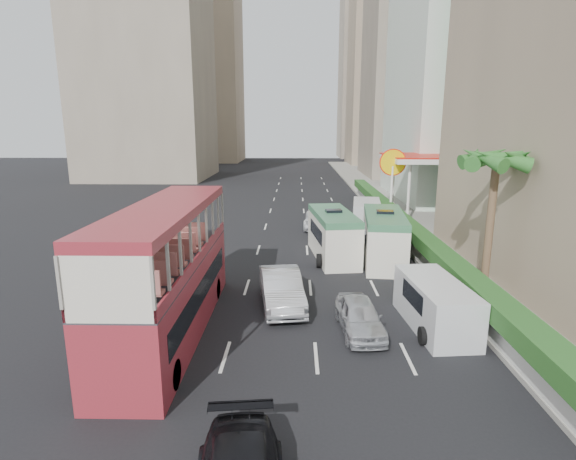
{
  "coord_description": "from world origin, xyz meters",
  "views": [
    {
      "loc": [
        -1.12,
        -16.32,
        7.9
      ],
      "look_at": [
        -1.5,
        4.0,
        3.2
      ],
      "focal_mm": 28.0,
      "sensor_mm": 36.0,
      "label": 1
    }
  ],
  "objects_px": {
    "car_silver_lane_a": "(281,305)",
    "shell_station": "(423,187)",
    "double_decker_bus": "(169,270)",
    "palm_tree": "(490,227)",
    "minibus_far": "(384,238)",
    "minibus_near": "(333,235)",
    "panel_van_near": "(435,305)",
    "car_silver_lane_b": "(359,332)",
    "panel_van_far": "(366,214)",
    "van_asset": "(319,228)"
  },
  "relations": [
    {
      "from": "palm_tree",
      "to": "shell_station",
      "type": "xyz_separation_m",
      "value": [
        2.2,
        19.0,
        -0.63
      ]
    },
    {
      "from": "panel_van_near",
      "to": "double_decker_bus",
      "type": "bearing_deg",
      "value": 178.07
    },
    {
      "from": "double_decker_bus",
      "to": "van_asset",
      "type": "xyz_separation_m",
      "value": [
        6.71,
        18.61,
        -2.53
      ]
    },
    {
      "from": "car_silver_lane_a",
      "to": "panel_van_far",
      "type": "height_order",
      "value": "panel_van_far"
    },
    {
      "from": "car_silver_lane_a",
      "to": "minibus_near",
      "type": "distance_m",
      "value": 8.42
    },
    {
      "from": "minibus_near",
      "to": "panel_van_near",
      "type": "xyz_separation_m",
      "value": [
        3.3,
        -9.86,
        -0.46
      ]
    },
    {
      "from": "minibus_far",
      "to": "shell_station",
      "type": "height_order",
      "value": "shell_station"
    },
    {
      "from": "car_silver_lane_b",
      "to": "car_silver_lane_a",
      "type": "bearing_deg",
      "value": 136.06
    },
    {
      "from": "panel_van_near",
      "to": "car_silver_lane_b",
      "type": "bearing_deg",
      "value": -175.54
    },
    {
      "from": "minibus_near",
      "to": "minibus_far",
      "type": "xyz_separation_m",
      "value": [
        2.95,
        -0.81,
        0.05
      ]
    },
    {
      "from": "car_silver_lane_b",
      "to": "minibus_near",
      "type": "distance_m",
      "value": 10.48
    },
    {
      "from": "car_silver_lane_a",
      "to": "panel_van_far",
      "type": "distance_m",
      "value": 17.48
    },
    {
      "from": "van_asset",
      "to": "minibus_far",
      "type": "xyz_separation_m",
      "value": [
        3.38,
        -8.99,
        1.46
      ]
    },
    {
      "from": "panel_van_near",
      "to": "shell_station",
      "type": "distance_m",
      "value": 23.17
    },
    {
      "from": "car_silver_lane_a",
      "to": "palm_tree",
      "type": "relative_size",
      "value": 0.77
    },
    {
      "from": "panel_van_near",
      "to": "palm_tree",
      "type": "distance_m",
      "value": 5.37
    },
    {
      "from": "minibus_near",
      "to": "panel_van_far",
      "type": "distance_m",
      "value": 9.16
    },
    {
      "from": "minibus_far",
      "to": "panel_van_far",
      "type": "bearing_deg",
      "value": 94.01
    },
    {
      "from": "panel_van_near",
      "to": "minibus_far",
      "type": "bearing_deg",
      "value": 87.16
    },
    {
      "from": "palm_tree",
      "to": "minibus_far",
      "type": "bearing_deg",
      "value": 123.39
    },
    {
      "from": "panel_van_far",
      "to": "double_decker_bus",
      "type": "bearing_deg",
      "value": -111.35
    },
    {
      "from": "shell_station",
      "to": "minibus_far",
      "type": "bearing_deg",
      "value": -113.84
    },
    {
      "from": "double_decker_bus",
      "to": "van_asset",
      "type": "bearing_deg",
      "value": 70.18
    },
    {
      "from": "minibus_far",
      "to": "car_silver_lane_a",
      "type": "bearing_deg",
      "value": -123.64
    },
    {
      "from": "minibus_near",
      "to": "panel_van_near",
      "type": "height_order",
      "value": "minibus_near"
    },
    {
      "from": "minibus_far",
      "to": "shell_station",
      "type": "relative_size",
      "value": 0.83
    },
    {
      "from": "car_silver_lane_b",
      "to": "minibus_far",
      "type": "xyz_separation_m",
      "value": [
        2.71,
        9.56,
        1.46
      ]
    },
    {
      "from": "double_decker_bus",
      "to": "shell_station",
      "type": "xyz_separation_m",
      "value": [
        16.0,
        23.0,
        0.22
      ]
    },
    {
      "from": "panel_van_far",
      "to": "palm_tree",
      "type": "bearing_deg",
      "value": -69.92
    },
    {
      "from": "minibus_near",
      "to": "minibus_far",
      "type": "relative_size",
      "value": 0.97
    },
    {
      "from": "double_decker_bus",
      "to": "palm_tree",
      "type": "bearing_deg",
      "value": 16.16
    },
    {
      "from": "minibus_far",
      "to": "panel_van_far",
      "type": "xyz_separation_m",
      "value": [
        0.4,
        9.33,
        -0.42
      ]
    },
    {
      "from": "panel_van_near",
      "to": "panel_van_far",
      "type": "relative_size",
      "value": 0.91
    },
    {
      "from": "minibus_near",
      "to": "car_silver_lane_a",
      "type": "bearing_deg",
      "value": -117.46
    },
    {
      "from": "minibus_far",
      "to": "car_silver_lane_b",
      "type": "bearing_deg",
      "value": -99.33
    },
    {
      "from": "shell_station",
      "to": "panel_van_far",
      "type": "bearing_deg",
      "value": -143.72
    },
    {
      "from": "panel_van_far",
      "to": "minibus_near",
      "type": "bearing_deg",
      "value": -103.84
    },
    {
      "from": "car_silver_lane_b",
      "to": "shell_station",
      "type": "relative_size",
      "value": 0.48
    },
    {
      "from": "van_asset",
      "to": "double_decker_bus",
      "type": "bearing_deg",
      "value": -105.28
    },
    {
      "from": "car_silver_lane_b",
      "to": "van_asset",
      "type": "relative_size",
      "value": 0.78
    },
    {
      "from": "minibus_far",
      "to": "palm_tree",
      "type": "distance_m",
      "value": 7.01
    },
    {
      "from": "panel_van_far",
      "to": "shell_station",
      "type": "distance_m",
      "value": 7.04
    },
    {
      "from": "car_silver_lane_a",
      "to": "minibus_far",
      "type": "xyz_separation_m",
      "value": [
        5.86,
        6.96,
        1.46
      ]
    },
    {
      "from": "panel_van_near",
      "to": "minibus_near",
      "type": "bearing_deg",
      "value": 103.42
    },
    {
      "from": "car_silver_lane_a",
      "to": "minibus_near",
      "type": "relative_size",
      "value": 0.77
    },
    {
      "from": "panel_van_far",
      "to": "palm_tree",
      "type": "distance_m",
      "value": 15.5
    },
    {
      "from": "car_silver_lane_a",
      "to": "shell_station",
      "type": "relative_size",
      "value": 0.61
    },
    {
      "from": "minibus_near",
      "to": "shell_station",
      "type": "relative_size",
      "value": 0.8
    },
    {
      "from": "van_asset",
      "to": "panel_van_far",
      "type": "bearing_deg",
      "value": 9.74
    },
    {
      "from": "minibus_far",
      "to": "palm_tree",
      "type": "bearing_deg",
      "value": -50.14
    }
  ]
}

